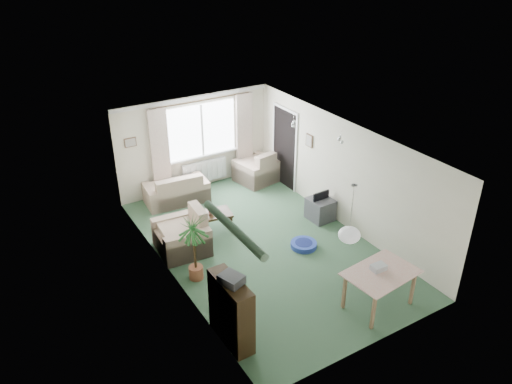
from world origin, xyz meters
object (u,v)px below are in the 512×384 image
armchair_left (181,231)px  coffee_table (210,222)px  bookshelf (231,311)px  houseplant (194,248)px  tv_cube (320,209)px  sofa (176,188)px  dining_table (379,290)px  armchair_corner (257,166)px  pet_bed (304,245)px

armchair_left → coffee_table: bearing=118.9°
bookshelf → houseplant: bearing=82.6°
tv_cube → sofa: bearing=133.2°
coffee_table → dining_table: dining_table is taller
coffee_table → bookshelf: bearing=-110.5°
armchair_corner → dining_table: size_ratio=0.85×
tv_cube → pet_bed: bearing=-145.0°
coffee_table → pet_bed: coffee_table is taller
armchair_left → dining_table: armchair_left is taller
coffee_table → pet_bed: 2.11m
armchair_left → coffee_table: 0.96m
armchair_corner → bookshelf: bookshelf is taller
bookshelf → sofa: bearing=76.1°
sofa → tv_cube: bearing=139.8°
sofa → dining_table: 5.56m
armchair_corner → pet_bed: 3.29m
armchair_corner → pet_bed: armchair_corner is taller
armchair_corner → bookshelf: bearing=44.5°
armchair_corner → houseplant: houseplant is taller
sofa → bookshelf: size_ratio=1.28×
bookshelf → pet_bed: size_ratio=2.12×
bookshelf → houseplant: 1.77m
bookshelf → dining_table: (2.57, -0.60, -0.23)m
sofa → dining_table: sofa is taller
sofa → coffee_table: 1.62m
armchair_left → houseplant: size_ratio=0.75×
armchair_corner → houseplant: 4.32m
dining_table → armchair_corner: bearing=82.1°
houseplant → tv_cube: size_ratio=2.47×
sofa → pet_bed: bearing=119.4°
sofa → armchair_left: size_ratio=1.46×
sofa → dining_table: bearing=110.3°
armchair_left → pet_bed: bearing=65.4°
bookshelf → armchair_left: bearing=81.8°
houseplant → pet_bed: size_ratio=2.50×
armchair_left → houseplant: houseplant is taller
armchair_corner → pet_bed: bearing=65.9°
coffee_table → houseplant: size_ratio=0.68×
dining_table → tv_cube: dining_table is taller
armchair_left → coffee_table: size_ratio=1.09×
coffee_table → pet_bed: bearing=-49.3°
tv_cube → pet_bed: 1.26m
armchair_left → houseplant: bearing=-4.6°
dining_table → tv_cube: size_ratio=2.03×
sofa → pet_bed: 3.54m
sofa → houseplant: (-0.88, -3.00, 0.31)m
armchair_left → pet_bed: size_ratio=1.87×
coffee_table → armchair_left: bearing=-155.0°
bookshelf → tv_cube: size_ratio=2.10×
dining_table → tv_cube: (0.97, 2.90, -0.10)m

